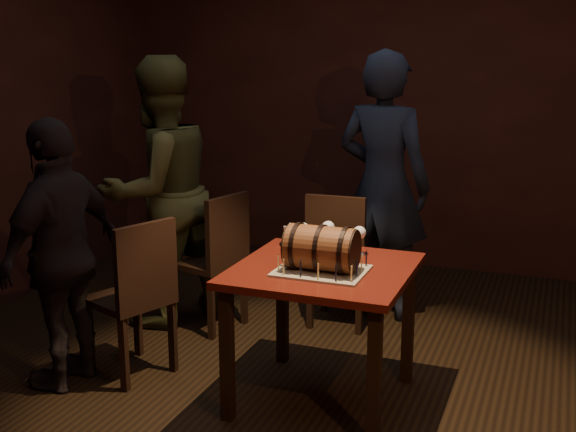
{
  "coord_description": "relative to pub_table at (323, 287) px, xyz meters",
  "views": [
    {
      "loc": [
        1.31,
        -3.58,
        1.86
      ],
      "look_at": [
        -0.09,
        0.05,
        0.95
      ],
      "focal_mm": 45.0,
      "sensor_mm": 36.0,
      "label": 1
    }
  ],
  "objects": [
    {
      "name": "birthday_candles",
      "position": [
        0.02,
        -0.09,
        0.16
      ],
      "size": [
        0.4,
        0.3,
        0.09
      ],
      "color": "#F9E995",
      "rests_on": "cake_board"
    },
    {
      "name": "person_left_rear",
      "position": [
        -1.41,
        0.72,
        0.27
      ],
      "size": [
        0.99,
        1.09,
        1.82
      ],
      "primitive_type": "imported",
      "rotation": [
        0.0,
        0.0,
        -2.0
      ],
      "color": "#434422",
      "rests_on": "ground"
    },
    {
      "name": "chair_back",
      "position": [
        -0.23,
        1.03,
        -0.12
      ],
      "size": [
        0.41,
        0.41,
        0.93
      ],
      "color": "black",
      "rests_on": "ground"
    },
    {
      "name": "pint_of_ale",
      "position": [
        -0.1,
        0.21,
        0.18
      ],
      "size": [
        0.07,
        0.07,
        0.15
      ],
      "color": "silver",
      "rests_on": "pub_table"
    },
    {
      "name": "pub_table",
      "position": [
        0.0,
        0.0,
        0.0
      ],
      "size": [
        0.9,
        0.9,
        0.75
      ],
      "color": "#49110C",
      "rests_on": "ground"
    },
    {
      "name": "wine_glass_right",
      "position": [
        0.11,
        0.29,
        0.23
      ],
      "size": [
        0.07,
        0.07,
        0.16
      ],
      "color": "silver",
      "rests_on": "pub_table"
    },
    {
      "name": "room_shell",
      "position": [
        -0.19,
        0.17,
        0.76
      ],
      "size": [
        5.04,
        5.04,
        2.8
      ],
      "color": "black",
      "rests_on": "ground"
    },
    {
      "name": "person_back",
      "position": [
        -0.03,
        1.4,
        0.29
      ],
      "size": [
        0.75,
        0.56,
        1.86
      ],
      "primitive_type": "imported",
      "rotation": [
        0.0,
        0.0,
        2.95
      ],
      "color": "black",
      "rests_on": "ground"
    },
    {
      "name": "barrel_cake",
      "position": [
        0.02,
        -0.09,
        0.24
      ],
      "size": [
        0.41,
        0.24,
        0.24
      ],
      "color": "brown",
      "rests_on": "cake_board"
    },
    {
      "name": "wine_glass_left",
      "position": [
        -0.2,
        0.25,
        0.23
      ],
      "size": [
        0.07,
        0.07,
        0.16
      ],
      "color": "silver",
      "rests_on": "pub_table"
    },
    {
      "name": "menu_card",
      "position": [
        -0.27,
        0.28,
        0.17
      ],
      "size": [
        0.1,
        0.05,
        0.13
      ],
      "primitive_type": null,
      "color": "white",
      "rests_on": "pub_table"
    },
    {
      "name": "cake_board",
      "position": [
        0.02,
        -0.09,
        0.12
      ],
      "size": [
        0.45,
        0.35,
        0.01
      ],
      "primitive_type": "cube",
      "color": "gray",
      "rests_on": "pub_table"
    },
    {
      "name": "person_left_front",
      "position": [
        -1.41,
        -0.31,
        0.11
      ],
      "size": [
        0.42,
        0.9,
        1.51
      ],
      "primitive_type": "imported",
      "rotation": [
        0.0,
        0.0,
        -1.63
      ],
      "color": "black",
      "rests_on": "ground"
    },
    {
      "name": "wine_glass_mid",
      "position": [
        -0.09,
        0.34,
        0.23
      ],
      "size": [
        0.07,
        0.07,
        0.16
      ],
      "color": "silver",
      "rests_on": "pub_table"
    },
    {
      "name": "chair_left_front",
      "position": [
        -1.07,
        -0.11,
        -0.12
      ],
      "size": [
        0.52,
        0.52,
        0.93
      ],
      "color": "black",
      "rests_on": "ground"
    },
    {
      "name": "chair_left_rear",
      "position": [
        -0.98,
        0.71,
        -0.12
      ],
      "size": [
        0.49,
        0.49,
        0.93
      ],
      "color": "black",
      "rests_on": "ground"
    }
  ]
}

